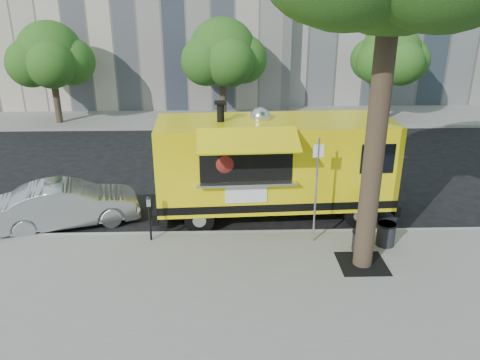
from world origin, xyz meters
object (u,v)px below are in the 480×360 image
object	(u,v)px
sign_post	(316,185)
trash_bin_left	(386,234)
trash_bin_right	(360,240)
far_tree_a	(50,54)
parking_meter	(149,213)
sedan	(69,204)
food_truck	(273,164)
far_tree_b	(223,52)
far_tree_c	(391,54)

from	to	relation	value
sign_post	trash_bin_left	world-z (taller)	sign_post
trash_bin_right	far_tree_a	bearing A→B (deg)	131.49
parking_meter	sedan	bearing A→B (deg)	153.12
far_tree_a	food_truck	distance (m)	16.02
far_tree_a	parking_meter	xyz separation A→B (m)	(7.00, -13.65, -2.79)
sign_post	parking_meter	distance (m)	4.64
food_truck	trash_bin_right	size ratio (longest dim) A/B	13.38
far_tree_b	far_tree_c	bearing A→B (deg)	-1.91
far_tree_b	trash_bin_right	bearing A→B (deg)	-75.86
far_tree_a	far_tree_c	xyz separation A→B (m)	(18.00, 0.10, -0.06)
far_tree_a	food_truck	size ratio (longest dim) A/B	0.71
far_tree_b	far_tree_c	size ratio (longest dim) A/B	1.06
parking_meter	trash_bin_left	world-z (taller)	parking_meter
food_truck	trash_bin_left	distance (m)	3.90
sign_post	trash_bin_right	xyz separation A→B (m)	(1.18, -0.54, -1.40)
parking_meter	sedan	size ratio (longest dim) A/B	0.32
food_truck	sedan	bearing A→B (deg)	-178.58
food_truck	trash_bin_left	world-z (taller)	food_truck
far_tree_c	far_tree_b	bearing A→B (deg)	178.09
parking_meter	sedan	world-z (taller)	parking_meter
food_truck	sedan	world-z (taller)	food_truck
far_tree_b	parking_meter	bearing A→B (deg)	-98.10
far_tree_b	sedan	bearing A→B (deg)	-110.16
far_tree_a	food_truck	xyz separation A→B (m)	(10.59, -11.84, -2.04)
sedan	trash_bin_left	size ratio (longest dim) A/B	6.38
sign_post	parking_meter	xyz separation A→B (m)	(-4.55, 0.20, -0.87)
sign_post	trash_bin_right	world-z (taller)	sign_post
far_tree_b	trash_bin_right	xyz separation A→B (m)	(3.73, -14.79, -3.38)
parking_meter	trash_bin_left	xyz separation A→B (m)	(6.50, -0.47, -0.49)
far_tree_a	food_truck	bearing A→B (deg)	-48.19
far_tree_a	trash_bin_right	xyz separation A→B (m)	(12.73, -14.39, -3.32)
far_tree_b	sedan	world-z (taller)	far_tree_b
far_tree_b	trash_bin_left	bearing A→B (deg)	-72.79
far_tree_a	sedan	size ratio (longest dim) A/B	1.30
far_tree_b	sign_post	bearing A→B (deg)	-79.85
sedan	food_truck	bearing A→B (deg)	-103.07
far_tree_a	far_tree_c	distance (m)	18.00
food_truck	trash_bin_right	xyz separation A→B (m)	(2.13, -2.54, -1.28)
sign_post	far_tree_c	bearing A→B (deg)	65.19
far_tree_a	sedan	distance (m)	13.40
trash_bin_left	food_truck	bearing A→B (deg)	141.88
far_tree_c	food_truck	size ratio (longest dim) A/B	0.69
sign_post	sedan	xyz separation A→B (m)	(-7.21, 1.55, -1.17)
far_tree_b	parking_meter	world-z (taller)	far_tree_b
sign_post	far_tree_b	bearing A→B (deg)	100.15
trash_bin_right	food_truck	bearing A→B (deg)	129.98
trash_bin_right	sign_post	bearing A→B (deg)	155.47
parking_meter	trash_bin_right	world-z (taller)	parking_meter
far_tree_a	far_tree_b	bearing A→B (deg)	2.54
food_truck	trash_bin_left	size ratio (longest dim) A/B	11.63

